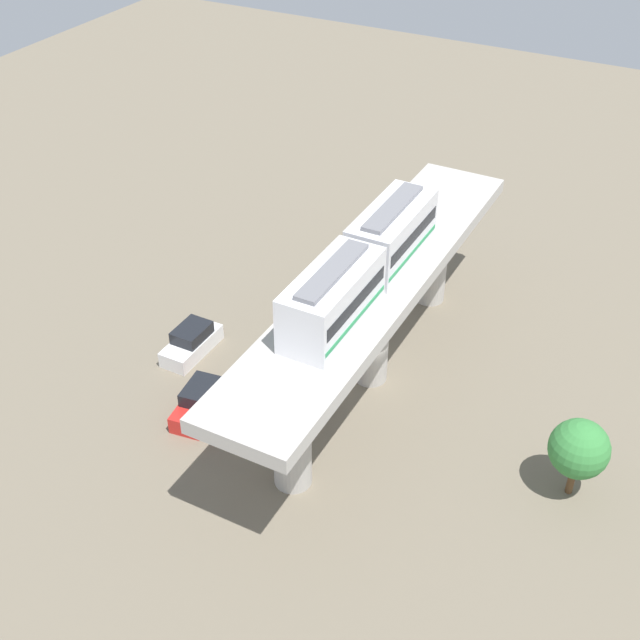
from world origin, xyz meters
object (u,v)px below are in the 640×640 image
train (364,264)px  tree_near_viaduct (579,449)px  parked_car_white (192,342)px  parked_car_red (201,401)px

train → tree_near_viaduct: (12.42, -1.85, -5.64)m
parked_car_white → tree_near_viaduct: 23.00m
parked_car_red → tree_near_viaduct: 19.83m
train → parked_car_red: 11.83m
parked_car_white → parked_car_red: (3.52, -4.14, 0.00)m
parked_car_white → train: bearing=7.5°
train → parked_car_red: (-6.95, -5.51, -7.84)m
parked_car_white → tree_near_viaduct: bearing=-1.1°
parked_car_red → tree_near_viaduct: bearing=2.7°
train → tree_near_viaduct: size_ratio=3.06×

